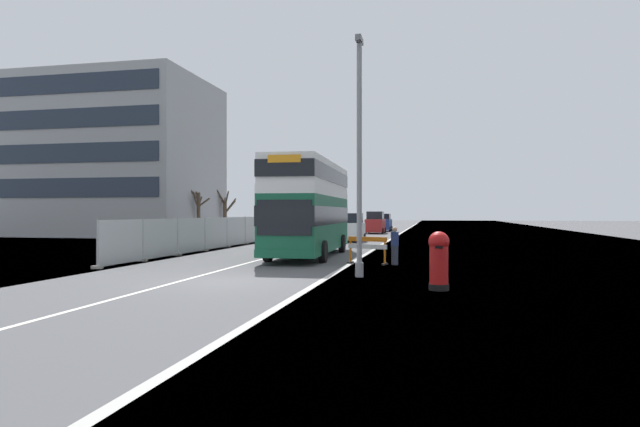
# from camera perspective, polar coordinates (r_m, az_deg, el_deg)

# --- Properties ---
(ground) EXTENTS (140.00, 280.00, 0.10)m
(ground) POSITION_cam_1_polar(r_m,az_deg,el_deg) (17.73, -7.83, -7.32)
(ground) COLOR #4C4C4F
(double_decker_bus) EXTENTS (3.11, 11.07, 4.77)m
(double_decker_bus) POSITION_cam_1_polar(r_m,az_deg,el_deg) (27.46, -1.11, 0.71)
(double_decker_bus) COLOR #145638
(double_decker_bus) RESTS_ON ground
(lamppost_foreground) EXTENTS (0.29, 0.70, 8.35)m
(lamppost_foreground) POSITION_cam_1_polar(r_m,az_deg,el_deg) (18.77, 4.20, 5.29)
(lamppost_foreground) COLOR gray
(lamppost_foreground) RESTS_ON ground
(red_pillar_postbox) EXTENTS (0.60, 0.60, 1.70)m
(red_pillar_postbox) POSITION_cam_1_polar(r_m,az_deg,el_deg) (15.92, 12.52, -4.62)
(red_pillar_postbox) COLOR black
(red_pillar_postbox) RESTS_ON ground
(roadworks_barrier) EXTENTS (1.80, 0.88, 1.19)m
(roadworks_barrier) POSITION_cam_1_polar(r_m,az_deg,el_deg) (23.36, 5.06, -3.53)
(roadworks_barrier) COLOR orange
(roadworks_barrier) RESTS_ON ground
(construction_site_fence) EXTENTS (0.44, 27.40, 1.98)m
(construction_site_fence) POSITION_cam_1_polar(r_m,az_deg,el_deg) (35.19, -9.87, -2.00)
(construction_site_fence) COLOR #A8AAAD
(construction_site_fence) RESTS_ON ground
(car_oncoming_near) EXTENTS (1.95, 3.92, 2.19)m
(car_oncoming_near) POSITION_cam_1_polar(r_m,az_deg,el_deg) (41.48, 3.30, -1.58)
(car_oncoming_near) COLOR silver
(car_oncoming_near) RESTS_ON ground
(car_receding_mid) EXTENTS (2.04, 4.26, 2.18)m
(car_receding_mid) POSITION_cam_1_polar(r_m,az_deg,el_deg) (50.01, -0.99, -1.30)
(car_receding_mid) COLOR silver
(car_receding_mid) RESTS_ON ground
(car_receding_far) EXTENTS (2.00, 4.32, 2.36)m
(car_receding_far) POSITION_cam_1_polar(r_m,az_deg,el_deg) (58.02, 5.91, -1.03)
(car_receding_far) COLOR maroon
(car_receding_far) RESTS_ON ground
(car_far_side) EXTENTS (1.93, 4.37, 2.11)m
(car_far_side) POSITION_cam_1_polar(r_m,az_deg,el_deg) (64.94, 6.75, -1.00)
(car_far_side) COLOR navy
(car_far_side) RESTS_ON ground
(bare_tree_far_verge_near) EXTENTS (3.02, 2.42, 5.10)m
(bare_tree_far_verge_near) POSITION_cam_1_polar(r_m,az_deg,el_deg) (57.51, -10.11, 0.33)
(bare_tree_far_verge_near) COLOR #4C3D2D
(bare_tree_far_verge_near) RESTS_ON ground
(bare_tree_far_verge_mid) EXTENTS (2.43, 2.90, 5.01)m
(bare_tree_far_verge_mid) POSITION_cam_1_polar(r_m,az_deg,el_deg) (51.64, -12.82, 0.41)
(bare_tree_far_verge_mid) COLOR #4C3D2D
(bare_tree_far_verge_mid) RESTS_ON ground
(pedestrian_at_kerb) EXTENTS (0.34, 0.34, 1.63)m
(pedestrian_at_kerb) POSITION_cam_1_polar(r_m,az_deg,el_deg) (23.24, 7.94, -3.41)
(pedestrian_at_kerb) COLOR #2D3342
(pedestrian_at_kerb) RESTS_ON ground
(backdrop_office_block) EXTENTS (21.69, 13.49, 15.28)m
(backdrop_office_block) POSITION_cam_1_polar(r_m,az_deg,el_deg) (58.67, -22.31, 5.38)
(backdrop_office_block) COLOR #9EA0A3
(backdrop_office_block) RESTS_ON ground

